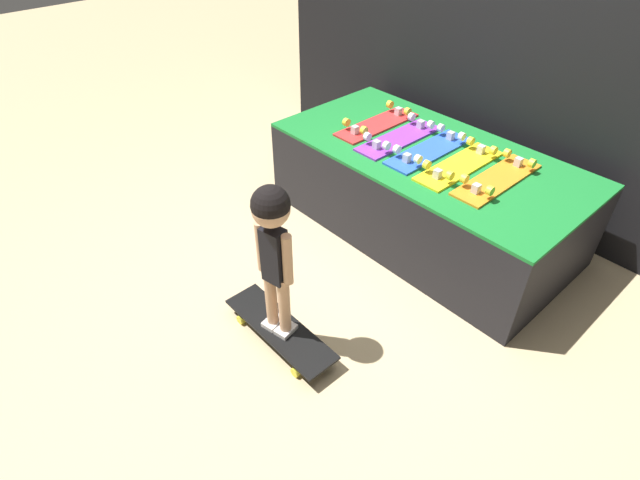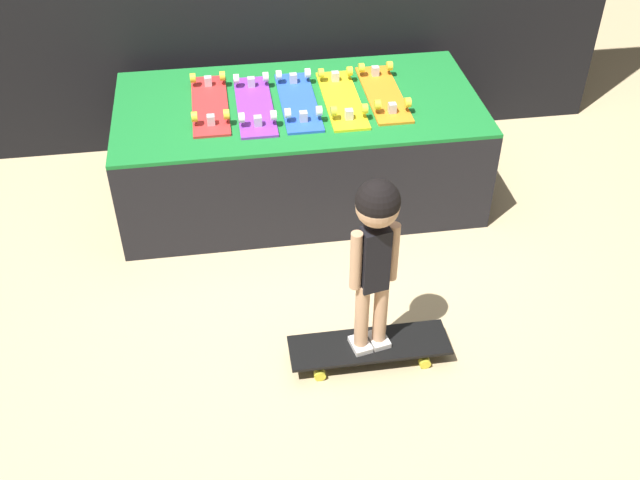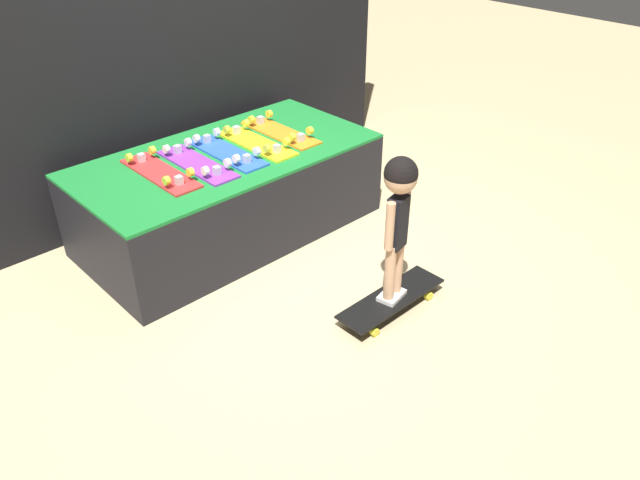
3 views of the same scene
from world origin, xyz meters
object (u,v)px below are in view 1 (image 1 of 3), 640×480
object	(u,v)px
skateboard_purple_on_rack	(399,137)
skateboard_orange_on_rack	(497,178)
skateboard_on_floor	(280,329)
child	(273,236)
skateboard_yellow_on_rack	(460,164)
skateboard_red_on_rack	(377,123)
skateboard_blue_on_rack	(429,150)

from	to	relation	value
skateboard_purple_on_rack	skateboard_orange_on_rack	world-z (taller)	same
skateboard_on_floor	child	bearing A→B (deg)	0.00
skateboard_purple_on_rack	skateboard_on_floor	world-z (taller)	skateboard_purple_on_rack
skateboard_orange_on_rack	skateboard_on_floor	world-z (taller)	skateboard_orange_on_rack
skateboard_yellow_on_rack	skateboard_on_floor	bearing A→B (deg)	-94.12
child	skateboard_orange_on_rack	bearing A→B (deg)	64.97
skateboard_purple_on_rack	skateboard_red_on_rack	bearing A→B (deg)	168.91
skateboard_red_on_rack	skateboard_blue_on_rack	size ratio (longest dim) A/B	1.00
skateboard_red_on_rack	skateboard_orange_on_rack	xyz separation A→B (m)	(0.95, -0.02, 0.00)
skateboard_blue_on_rack	skateboard_purple_on_rack	bearing A→B (deg)	-177.32
skateboard_purple_on_rack	child	bearing A→B (deg)	-74.08
skateboard_blue_on_rack	skateboard_orange_on_rack	bearing A→B (deg)	2.34
skateboard_purple_on_rack	skateboard_orange_on_rack	xyz separation A→B (m)	(0.71, 0.03, 0.00)
skateboard_purple_on_rack	skateboard_on_floor	bearing A→B (deg)	-74.08
skateboard_orange_on_rack	skateboard_blue_on_rack	bearing A→B (deg)	-177.66
skateboard_blue_on_rack	skateboard_orange_on_rack	distance (m)	0.47
skateboard_red_on_rack	skateboard_orange_on_rack	bearing A→B (deg)	-0.97
skateboard_red_on_rack	skateboard_blue_on_rack	xyz separation A→B (m)	(0.47, -0.04, 0.00)
skateboard_purple_on_rack	skateboard_orange_on_rack	bearing A→B (deg)	2.45
skateboard_yellow_on_rack	skateboard_purple_on_rack	bearing A→B (deg)	179.88
skateboard_red_on_rack	skateboard_blue_on_rack	distance (m)	0.48
child	skateboard_red_on_rack	bearing A→B (deg)	102.88
skateboard_red_on_rack	skateboard_orange_on_rack	size ratio (longest dim) A/B	1.00
skateboard_orange_on_rack	child	size ratio (longest dim) A/B	0.75
skateboard_red_on_rack	skateboard_purple_on_rack	xyz separation A→B (m)	(0.24, -0.05, 0.00)
skateboard_blue_on_rack	skateboard_on_floor	xyz separation A→B (m)	(0.14, -1.34, -0.54)
skateboard_blue_on_rack	skateboard_on_floor	size ratio (longest dim) A/B	0.91
skateboard_blue_on_rack	skateboard_yellow_on_rack	bearing A→B (deg)	-2.93
skateboard_purple_on_rack	skateboard_yellow_on_rack	world-z (taller)	same
skateboard_yellow_on_rack	skateboard_orange_on_rack	bearing A→B (deg)	7.56
skateboard_blue_on_rack	child	bearing A→B (deg)	-83.96
skateboard_red_on_rack	skateboard_purple_on_rack	distance (m)	0.24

